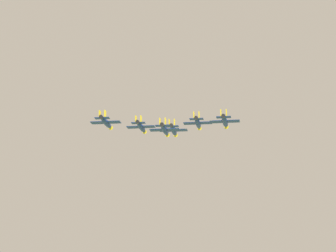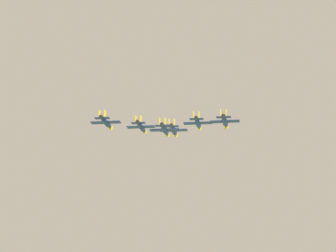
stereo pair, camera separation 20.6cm
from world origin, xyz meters
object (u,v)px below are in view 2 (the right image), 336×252
(jet_right_wingman, at_px, (198,123))
(jet_right_outer, at_px, (225,122))
(jet_slot_rear, at_px, (165,130))
(jet_left_wingman, at_px, (141,127))
(jet_left_outer, at_px, (106,123))
(jet_lead, at_px, (174,130))

(jet_right_wingman, bearing_deg, jet_right_outer, -140.04)
(jet_slot_rear, bearing_deg, jet_right_outer, -90.34)
(jet_left_wingman, distance_m, jet_left_outer, 17.17)
(jet_right_wingman, relative_size, jet_left_outer, 0.97)
(jet_left_outer, height_order, jet_right_outer, jet_left_outer)
(jet_right_outer, distance_m, jet_slot_rear, 22.32)
(jet_left_wingman, height_order, jet_left_outer, jet_left_wingman)
(jet_lead, bearing_deg, jet_right_wingman, -140.59)
(jet_left_outer, distance_m, jet_slot_rear, 22.48)
(jet_left_outer, distance_m, jet_right_outer, 44.40)
(jet_left_wingman, xyz_separation_m, jet_right_outer, (35.43, 4.85, -2.41))
(jet_right_outer, bearing_deg, jet_slot_rear, 90.86)
(jet_lead, bearing_deg, jet_right_outer, -140.59)
(jet_left_wingman, xyz_separation_m, jet_right_wingman, (19.37, 10.83, 0.77))
(jet_left_wingman, bearing_deg, jet_lead, -39.79)
(jet_slot_rear, bearing_deg, jet_right_wingman, -40.70)
(jet_left_wingman, relative_size, jet_slot_rear, 1.01)
(jet_slot_rear, bearing_deg, jet_left_outer, 89.66)
(jet_lead, bearing_deg, jet_left_outer, 138.69)
(jet_lead, relative_size, jet_right_wingman, 1.04)
(jet_lead, distance_m, jet_slot_rear, 26.87)
(jet_right_outer, bearing_deg, jet_left_wingman, 69.44)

